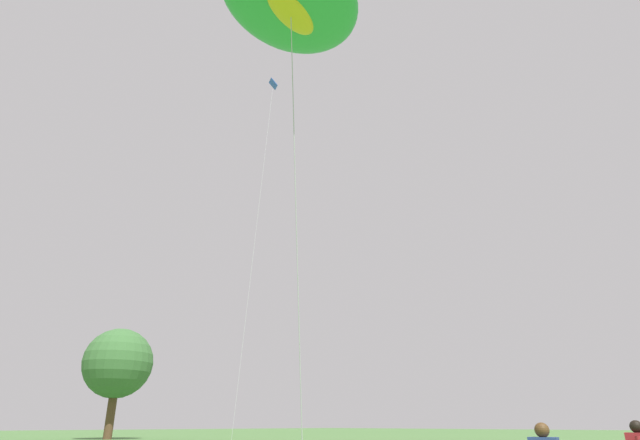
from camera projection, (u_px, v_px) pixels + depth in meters
name	position (u px, v px, depth m)	size (l,w,h in m)	color
small_kite_bird_shape	(270.00, 113.00, 37.77)	(3.65, 2.09, 26.25)	blue
tree_shrub_far	(118.00, 363.00, 57.09)	(7.59, 7.59, 11.70)	#513823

